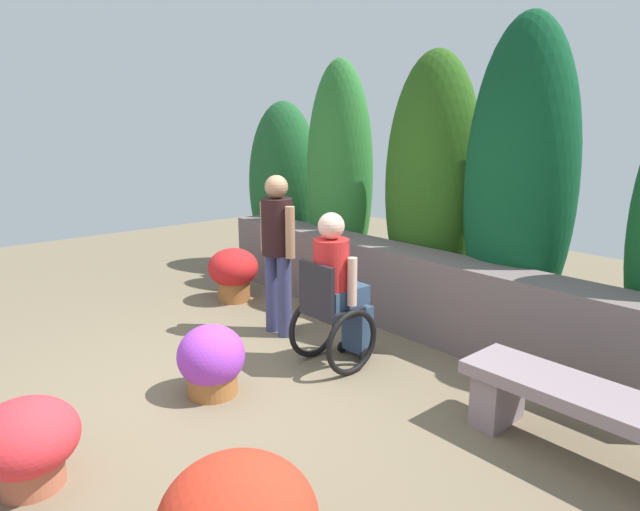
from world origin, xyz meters
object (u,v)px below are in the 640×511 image
Objects in this scene: stone_bench at (593,416)px; flower_pot_terracotta_by_wall at (27,442)px; person_in_wheelchair at (336,295)px; flower_pot_small_foreground at (233,272)px; flower_pot_purple_near at (211,361)px; person_standing_companion at (277,245)px.

flower_pot_terracotta_by_wall is (-1.99, -2.64, -0.03)m from stone_bench.
stone_bench is 2.10m from person_in_wheelchair.
stone_bench is 2.60× the size of flower_pot_small_foreground.
person_in_wheelchair is 1.16m from flower_pot_purple_near.
person_in_wheelchair is at bearing -1.20° from person_standing_companion.
flower_pot_terracotta_by_wall is at bearing -92.57° from person_in_wheelchair.
flower_pot_purple_near is at bearing 102.67° from flower_pot_terracotta_by_wall.
person_in_wheelchair is 0.94m from person_standing_companion.
flower_pot_small_foreground reaches higher than flower_pot_purple_near.
stone_bench is 1.04× the size of person_standing_companion.
flower_pot_small_foreground is at bearing 167.70° from person_in_wheelchair.
person_standing_companion is at bearing 120.54° from flower_pot_purple_near.
flower_pot_terracotta_by_wall is at bearing -77.33° from flower_pot_purple_near.
stone_bench is at bearing 1.25° from person_in_wheelchair.
flower_pot_purple_near reaches higher than flower_pot_terracotta_by_wall.
flower_pot_terracotta_by_wall is 3.47m from flower_pot_small_foreground.
flower_pot_terracotta_by_wall is (0.30, -1.35, 0.01)m from flower_pot_purple_near.
flower_pot_small_foreground is at bearing 143.64° from flower_pot_purple_near.
flower_pot_purple_near is (0.67, -1.14, -0.63)m from person_standing_companion.
flower_pot_small_foreground is at bearing 128.46° from flower_pot_terracotta_by_wall.
person_standing_companion is 1.47m from flower_pot_purple_near.
person_in_wheelchair is 0.85× the size of person_standing_companion.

